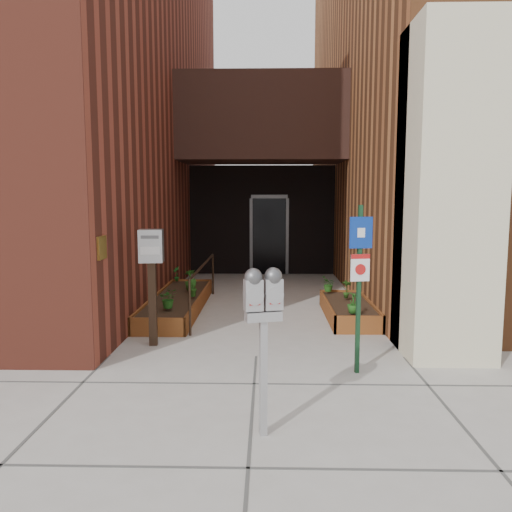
{
  "coord_description": "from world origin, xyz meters",
  "views": [
    {
      "loc": [
        0.15,
        -6.54,
        2.16
      ],
      "look_at": [
        -0.04,
        1.8,
        1.16
      ],
      "focal_mm": 35.0,
      "sensor_mm": 36.0,
      "label": 1
    }
  ],
  "objects": [
    {
      "name": "shrub_right_b",
      "position": [
        1.61,
        2.48,
        0.47
      ],
      "size": [
        0.25,
        0.25,
        0.35
      ],
      "primitive_type": "imported",
      "rotation": [
        0.0,
        0.0,
        2.65
      ],
      "color": "#265217",
      "rests_on": "planter_right"
    },
    {
      "name": "shrub_left_b",
      "position": [
        -1.25,
        2.58,
        0.47
      ],
      "size": [
        0.26,
        0.26,
        0.33
      ],
      "primitive_type": "imported",
      "rotation": [
        0.0,
        0.0,
        2.26
      ],
      "color": "#275F1B",
      "rests_on": "planter_left"
    },
    {
      "name": "sign_post",
      "position": [
        1.26,
        -0.6,
        1.27
      ],
      "size": [
        0.28,
        0.09,
        2.06
      ],
      "color": "#14381E",
      "rests_on": "ground"
    },
    {
      "name": "planter_right",
      "position": [
        1.6,
        2.2,
        0.13
      ],
      "size": [
        0.8,
        2.2,
        0.3
      ],
      "color": "maroon",
      "rests_on": "ground"
    },
    {
      "name": "payment_dropbox",
      "position": [
        -1.51,
        0.49,
        1.22
      ],
      "size": [
        0.36,
        0.28,
        1.69
      ],
      "color": "black",
      "rests_on": "ground"
    },
    {
      "name": "shrub_left_a",
      "position": [
        -1.5,
        1.59,
        0.47
      ],
      "size": [
        0.37,
        0.37,
        0.34
      ],
      "primitive_type": "imported",
      "rotation": [
        0.0,
        0.0,
        0.27
      ],
      "color": "#215B1A",
      "rests_on": "planter_left"
    },
    {
      "name": "shrub_left_d",
      "position": [
        -1.85,
        4.24,
        0.46
      ],
      "size": [
        0.24,
        0.24,
        0.33
      ],
      "primitive_type": "imported",
      "rotation": [
        0.0,
        0.0,
        5.32
      ],
      "color": "#1C621C",
      "rests_on": "planter_left"
    },
    {
      "name": "architecture",
      "position": [
        -0.18,
        6.89,
        4.98
      ],
      "size": [
        20.0,
        14.6,
        10.0
      ],
      "color": "maroon",
      "rests_on": "ground"
    },
    {
      "name": "parking_meter",
      "position": [
        0.12,
        -2.23,
        1.19
      ],
      "size": [
        0.36,
        0.21,
        1.54
      ],
      "color": "#A8A8AB",
      "rests_on": "ground"
    },
    {
      "name": "planter_left",
      "position": [
        -1.55,
        2.7,
        0.13
      ],
      "size": [
        0.9,
        3.6,
        0.3
      ],
      "color": "maroon",
      "rests_on": "ground"
    },
    {
      "name": "shrub_left_c",
      "position": [
        -1.38,
        3.21,
        0.51
      ],
      "size": [
        0.31,
        0.31,
        0.41
      ],
      "primitive_type": "imported",
      "rotation": [
        0.0,
        0.0,
        3.6
      ],
      "color": "#235C1A",
      "rests_on": "planter_left"
    },
    {
      "name": "shrub_right_c",
      "position": [
        1.35,
        3.1,
        0.45
      ],
      "size": [
        0.32,
        0.32,
        0.3
      ],
      "primitive_type": "imported",
      "rotation": [
        0.0,
        0.0,
        4.54
      ],
      "color": "#225819",
      "rests_on": "planter_right"
    },
    {
      "name": "ground",
      "position": [
        0.0,
        0.0,
        0.0
      ],
      "size": [
        80.0,
        80.0,
        0.0
      ],
      "primitive_type": "plane",
      "color": "#9E9991",
      "rests_on": "ground"
    },
    {
      "name": "shrub_right_a",
      "position": [
        1.53,
        1.3,
        0.47
      ],
      "size": [
        0.2,
        0.2,
        0.34
      ],
      "primitive_type": "imported",
      "rotation": [
        0.0,
        0.0,
        1.5
      ],
      "color": "#205518",
      "rests_on": "planter_right"
    },
    {
      "name": "handrail",
      "position": [
        -1.05,
        2.65,
        0.75
      ],
      "size": [
        0.04,
        3.34,
        0.9
      ],
      "color": "black",
      "rests_on": "ground"
    }
  ]
}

